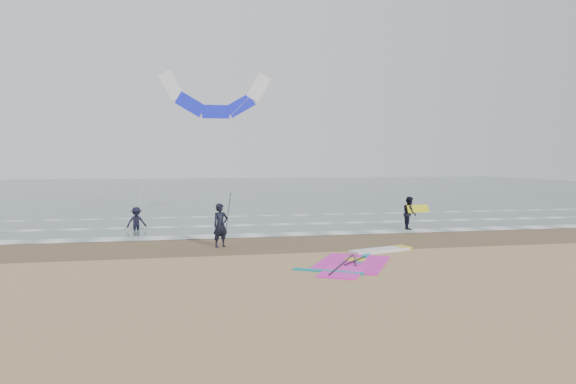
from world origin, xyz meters
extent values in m
plane|color=tan|center=(0.00, 0.00, 0.00)|extent=(120.00, 120.00, 0.00)
cube|color=#47605E|center=(0.00, 48.00, 0.01)|extent=(120.00, 80.00, 0.02)
cube|color=brown|center=(0.00, 6.00, 0.00)|extent=(120.00, 5.00, 0.01)
cube|color=white|center=(0.00, 8.20, 0.03)|extent=(120.00, 1.20, 0.02)
cube|color=white|center=(0.00, 12.00, 0.03)|extent=(120.00, 0.70, 0.02)
cube|color=white|center=(0.00, 16.50, 0.03)|extent=(120.00, 0.50, 0.01)
cube|color=white|center=(2.13, 3.17, 0.06)|extent=(2.51, 1.33, 0.12)
cube|color=yellow|center=(3.21, 3.51, 0.06)|extent=(0.60, 0.69, 0.13)
cube|color=#FF20CE|center=(0.38, 1.22, 0.02)|extent=(3.43, 3.78, 0.04)
cube|color=#FF20CE|center=(-0.36, -0.06, 0.02)|extent=(1.90, 2.11, 0.04)
cube|color=#0C8C99|center=(1.35, 2.49, 0.02)|extent=(1.75, 2.82, 0.05)
cube|color=#0C8C99|center=(-0.75, 0.14, 0.02)|extent=(2.05, 1.31, 0.05)
cube|color=yellow|center=(0.67, 1.70, 0.03)|extent=(0.89, 0.85, 0.05)
cylinder|color=black|center=(-0.02, 1.02, 0.05)|extent=(1.81, 3.08, 0.06)
cylinder|color=black|center=(0.57, 1.41, 0.07)|extent=(1.21, 1.33, 0.04)
cylinder|color=black|center=(0.57, 1.41, 0.07)|extent=(0.58, 1.68, 0.04)
imported|color=black|center=(-3.71, 5.41, 0.88)|extent=(0.75, 0.64, 1.75)
imported|color=black|center=(5.92, 8.81, 0.83)|extent=(0.83, 0.95, 1.66)
imported|color=black|center=(-7.46, 11.18, 0.76)|extent=(1.10, 0.84, 1.51)
cylinder|color=black|center=(-3.41, 5.41, 1.28)|extent=(0.17, 0.86, 1.82)
cube|color=yellow|center=(6.32, 8.71, 1.05)|extent=(1.30, 0.51, 0.39)
cube|color=white|center=(-5.78, 14.36, 7.63)|extent=(1.43, 0.11, 1.72)
cube|color=#1621F0|center=(-4.74, 14.36, 6.60)|extent=(1.73, 0.11, 1.43)
cube|color=#1621F0|center=(-3.33, 14.36, 6.22)|extent=(1.56, 0.11, 0.75)
cube|color=#1621F0|center=(-1.92, 14.36, 6.60)|extent=(1.73, 0.11, 1.43)
cube|color=white|center=(-0.88, 14.36, 7.63)|extent=(1.43, 0.11, 1.72)
cylinder|color=beige|center=(-6.62, 12.77, 4.29)|extent=(1.70, 3.21, 6.68)
cylinder|color=beige|center=(-4.17, 12.77, 4.29)|extent=(6.59, 3.21, 6.68)
camera|label=1|loc=(-5.04, -15.02, 3.44)|focal=32.00mm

